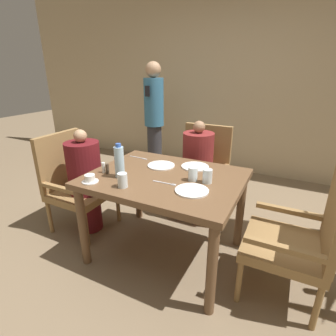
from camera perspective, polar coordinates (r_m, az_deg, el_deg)
name	(u,v)px	position (r m, az deg, el deg)	size (l,w,h in m)	color
ground_plane	(166,252)	(2.48, -0.52, -17.84)	(16.00, 16.00, 0.00)	#7A664C
wall_back	(239,79)	(4.17, 15.17, 18.13)	(8.00, 0.06, 2.80)	tan
dining_table	(165,187)	(2.14, -0.57, -4.10)	(1.21, 0.95, 0.75)	brown
chair_left_side	(74,181)	(2.78, -19.72, -2.70)	(0.54, 0.54, 0.97)	olive
diner_in_left_chair	(86,181)	(2.67, -17.48, -2.67)	(0.32, 0.32, 1.04)	#5B1419
chair_far_side	(202,169)	(2.96, 7.42, -0.20)	(0.54, 0.54, 0.97)	olive
diner_in_far_chair	(197,169)	(2.80, 6.40, -0.31)	(0.32, 0.32, 1.06)	maroon
chair_right_side	(301,237)	(2.02, 27.04, -13.20)	(0.54, 0.54, 0.97)	olive
standing_host	(154,118)	(3.86, -3.04, 10.89)	(0.28, 0.32, 1.64)	#2D2D33
plate_main_left	(195,167)	(2.29, 5.91, 0.31)	(0.24, 0.24, 0.01)	white
plate_main_right	(161,165)	(2.30, -1.50, 0.55)	(0.24, 0.24, 0.01)	white
plate_dessert_center	(192,191)	(1.84, 5.21, -4.92)	(0.24, 0.24, 0.01)	white
teacup_with_saucer	(90,179)	(2.06, -16.62, -2.30)	(0.12, 0.12, 0.06)	white
water_bottle	(119,162)	(2.06, -10.55, 1.35)	(0.08, 0.08, 0.27)	#A3C6DB
glass_tall_near	(193,174)	(2.00, 5.44, -1.30)	(0.07, 0.07, 0.11)	silver
glass_tall_mid	(123,180)	(1.91, -9.88, -2.64)	(0.07, 0.07, 0.11)	silver
glass_tall_far	(207,176)	(1.97, 8.59, -1.76)	(0.07, 0.07, 0.11)	silver
salt_shaker	(104,168)	(2.21, -13.86, 0.09)	(0.03, 0.03, 0.09)	white
pepper_shaker	(107,169)	(2.19, -13.06, -0.13)	(0.03, 0.03, 0.08)	#4C3D2D
fork_beside_plate	(167,183)	(1.95, -0.28, -3.37)	(0.19, 0.02, 0.00)	silver
knife_beside_plate	(139,158)	(2.52, -6.30, 2.24)	(0.20, 0.03, 0.00)	silver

